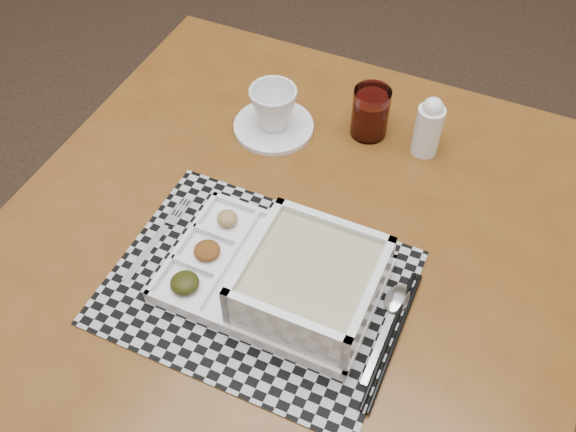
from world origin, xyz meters
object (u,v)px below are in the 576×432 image
Objects in this scene: cup at (273,108)px; creamer_bottle at (429,127)px; serving_tray at (300,283)px; juice_glass at (370,114)px; dining_table at (293,257)px.

cup is 0.28m from creamer_bottle.
creamer_bottle is at bearing 85.04° from serving_tray.
cup is 0.91× the size of juice_glass.
serving_tray is at bearing -78.92° from juice_glass.
cup is at bearing -152.15° from juice_glass.
serving_tray is at bearing -94.96° from creamer_bottle.
creamer_bottle is (0.11, 0.28, 0.13)m from dining_table.
juice_glass is (-0.07, 0.38, 0.00)m from serving_tray.
creamer_bottle is at bearing 69.36° from dining_table.
cup is (-0.16, 0.19, 0.12)m from dining_table.
dining_table is 0.30m from juice_glass.
dining_table is 3.03× the size of serving_tray.
creamer_bottle reaches higher than dining_table.
dining_table is 11.84× the size of cup.
serving_tray is at bearing -75.82° from cup.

